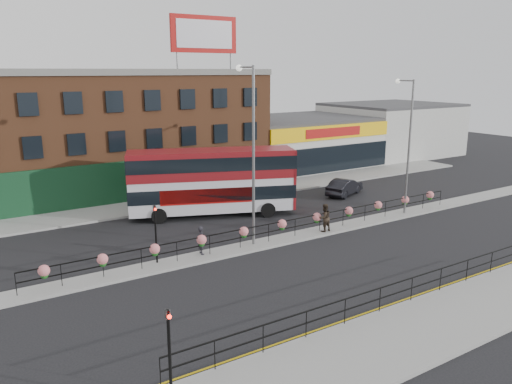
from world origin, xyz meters
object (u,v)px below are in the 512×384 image
lamp_column_west (251,141)px  lamp_column_east (407,135)px  double_decker_bus (212,176)px  pedestrian_a (201,240)px  pedestrian_b (324,218)px  car (345,187)px

lamp_column_west → lamp_column_east: (12.86, -0.25, -0.53)m
double_decker_bus → lamp_column_west: size_ratio=1.15×
double_decker_bus → pedestrian_a: double_decker_bus is taller
pedestrian_a → lamp_column_west: (3.39, 0.11, 5.37)m
pedestrian_a → lamp_column_east: bearing=-86.2°
pedestrian_a → pedestrian_b: 8.54m
pedestrian_b → lamp_column_east: bearing=-177.2°
pedestrian_a → lamp_column_east: size_ratio=0.17×
double_decker_bus → car: bearing=-2.8°
pedestrian_b → lamp_column_east: lamp_column_east is taller
double_decker_bus → pedestrian_b: bearing=-61.9°
car → pedestrian_b: (-8.11, -7.02, 0.35)m
pedestrian_a → lamp_column_east: (16.25, -0.15, 4.84)m
car → pedestrian_a: (-16.64, -6.47, 0.26)m
car → pedestrian_a: pedestrian_a is taller
pedestrian_b → lamp_column_west: (-5.14, 0.66, 5.28)m
lamp_column_west → car: bearing=25.6°
double_decker_bus → lamp_column_east: size_ratio=1.26×
double_decker_bus → lamp_column_west: bearing=-98.6°
pedestrian_a → lamp_column_east: 16.96m
car → pedestrian_b: bearing=108.2°
double_decker_bus → lamp_column_east: (11.81, -7.22, 2.87)m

